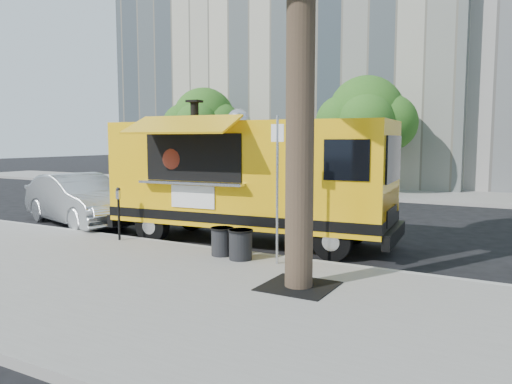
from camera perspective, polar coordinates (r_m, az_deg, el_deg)
ground at (r=12.37m, az=-0.77°, el=-6.45°), size 120.00×120.00×0.00m
sidewalk at (r=9.22m, az=-13.54°, el=-10.50°), size 60.00×6.00×0.15m
curb at (r=11.58m, az=-3.09°, el=-6.94°), size 60.00×0.14×0.16m
far_sidewalk at (r=24.84m, az=15.02°, el=-0.19°), size 60.00×5.00×0.15m
building_left at (r=36.58m, az=6.07°, el=20.76°), size 22.00×14.00×24.00m
tree_well at (r=8.76m, az=4.88°, el=-10.68°), size 1.20×1.20×0.02m
far_tree_a at (r=27.87m, az=-5.98°, el=8.25°), size 3.42×3.42×5.36m
far_tree_b at (r=24.23m, az=12.47°, el=8.62°), size 3.60×3.60×5.50m
sign_post at (r=10.01m, az=2.45°, el=1.30°), size 0.28×0.06×3.00m
parking_meter at (r=12.95m, az=-15.43°, el=-1.70°), size 0.11×0.11×1.33m
food_truck at (r=12.77m, az=-0.84°, el=1.81°), size 7.62×3.96×3.69m
sedan at (r=16.57m, az=-19.54°, el=-0.82°), size 5.13×3.05×1.60m
trash_bin_left at (r=10.95m, az=-3.90°, el=-5.55°), size 0.51×0.51×0.61m
trash_bin_right at (r=10.55m, az=-1.77°, el=-5.92°), size 0.53×0.53×0.64m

